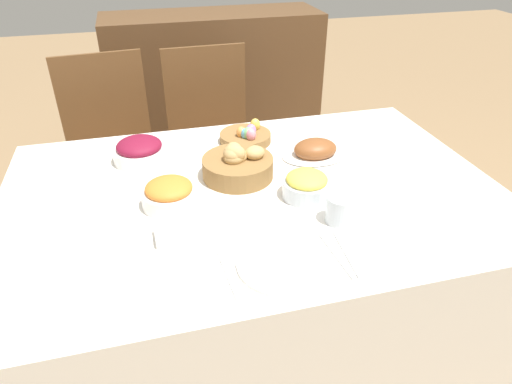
{
  "coord_description": "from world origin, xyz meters",
  "views": [
    {
      "loc": [
        -0.31,
        -1.24,
        1.53
      ],
      "look_at": [
        -0.01,
        -0.08,
        0.79
      ],
      "focal_mm": 32.0,
      "sensor_mm": 36.0,
      "label": 1
    }
  ],
  "objects": [
    {
      "name": "chair_far_left",
      "position": [
        -0.49,
        0.91,
        0.5
      ],
      "size": [
        0.46,
        0.46,
        0.96
      ],
      "rotation": [
        0.0,
        0.0,
        0.11
      ],
      "color": "brown",
      "rests_on": "ground"
    },
    {
      "name": "beet_salad_bowl",
      "position": [
        -0.35,
        0.3,
        0.79
      ],
      "size": [
        0.19,
        0.19,
        0.09
      ],
      "color": "white",
      "rests_on": "dining_table"
    },
    {
      "name": "ground_plane",
      "position": [
        0.0,
        0.0,
        0.0
      ],
      "size": [
        12.0,
        12.0,
        0.0
      ],
      "primitive_type": "plane",
      "color": "#937551"
    },
    {
      "name": "egg_basket",
      "position": [
        0.06,
        0.35,
        0.77
      ],
      "size": [
        0.2,
        0.2,
        0.08
      ],
      "color": "olive",
      "rests_on": "dining_table"
    },
    {
      "name": "pineapple_bowl",
      "position": [
        0.15,
        -0.08,
        0.79
      ],
      "size": [
        0.15,
        0.15,
        0.09
      ],
      "color": "silver",
      "rests_on": "dining_table"
    },
    {
      "name": "dining_table",
      "position": [
        0.0,
        0.0,
        0.37
      ],
      "size": [
        1.61,
        1.08,
        0.75
      ],
      "color": "white",
      "rests_on": "ground"
    },
    {
      "name": "drinking_cup",
      "position": [
        0.2,
        -0.24,
        0.79
      ],
      "size": [
        0.08,
        0.08,
        0.08
      ],
      "color": "silver",
      "rests_on": "dining_table"
    },
    {
      "name": "ham_platter",
      "position": [
        0.28,
        0.17,
        0.77
      ],
      "size": [
        0.25,
        0.17,
        0.07
      ],
      "color": "white",
      "rests_on": "dining_table"
    },
    {
      "name": "carrot_bowl",
      "position": [
        -0.27,
        -0.02,
        0.79
      ],
      "size": [
        0.17,
        0.17,
        0.09
      ],
      "color": "white",
      "rests_on": "dining_table"
    },
    {
      "name": "knife",
      "position": [
        0.13,
        -0.38,
        0.75
      ],
      "size": [
        0.02,
        0.19,
        0.0
      ],
      "rotation": [
        0.0,
        0.0,
        0.07
      ],
      "color": "silver",
      "rests_on": "dining_table"
    },
    {
      "name": "bread_basket",
      "position": [
        -0.03,
        0.1,
        0.79
      ],
      "size": [
        0.24,
        0.24,
        0.12
      ],
      "color": "olive",
      "rests_on": "dining_table"
    },
    {
      "name": "chair_far_center",
      "position": [
        0.01,
        0.91,
        0.5
      ],
      "size": [
        0.43,
        0.43,
        0.96
      ],
      "rotation": [
        0.0,
        0.0,
        0.03
      ],
      "color": "brown",
      "rests_on": "ground"
    },
    {
      "name": "sideboard",
      "position": [
        0.16,
        1.64,
        0.5
      ],
      "size": [
        1.33,
        0.44,
        0.99
      ],
      "color": "brown",
      "rests_on": "ground"
    },
    {
      "name": "butter_dish",
      "position": [
        -0.27,
        -0.2,
        0.76
      ],
      "size": [
        0.12,
        0.07,
        0.03
      ],
      "color": "white",
      "rests_on": "dining_table"
    },
    {
      "name": "fork",
      "position": [
        -0.16,
        -0.38,
        0.75
      ],
      "size": [
        0.02,
        0.19,
        0.0
      ],
      "rotation": [
        0.0,
        0.0,
        0.07
      ],
      "color": "silver",
      "rests_on": "dining_table"
    },
    {
      "name": "spoon",
      "position": [
        0.16,
        -0.38,
        0.75
      ],
      "size": [
        0.02,
        0.19,
        0.0
      ],
      "rotation": [
        0.0,
        0.0,
        -0.07
      ],
      "color": "silver",
      "rests_on": "dining_table"
    },
    {
      "name": "dinner_plate",
      "position": [
        -0.02,
        -0.38,
        0.75
      ],
      "size": [
        0.24,
        0.24,
        0.01
      ],
      "color": "white",
      "rests_on": "dining_table"
    }
  ]
}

